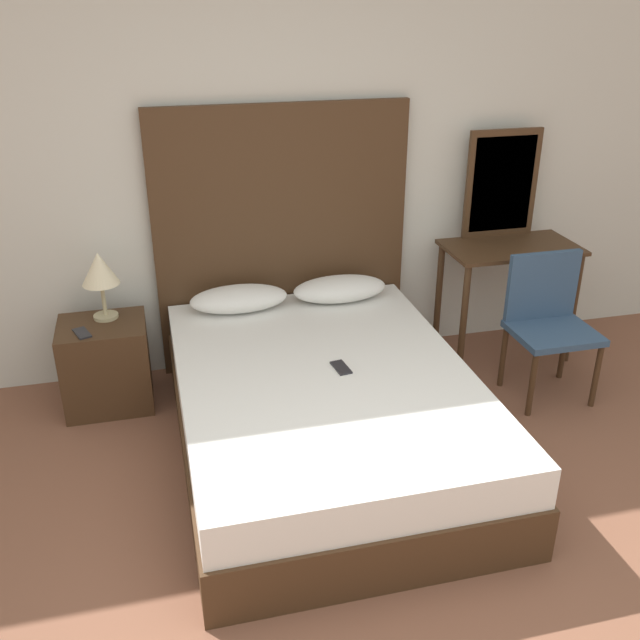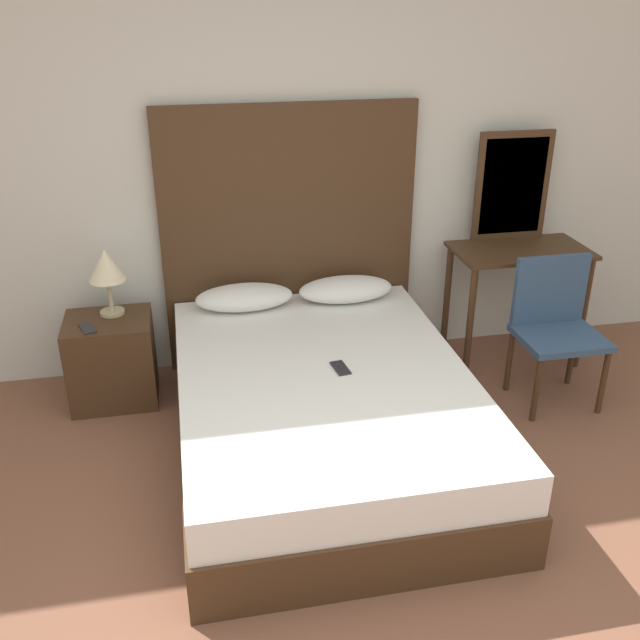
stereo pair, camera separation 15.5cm
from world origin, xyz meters
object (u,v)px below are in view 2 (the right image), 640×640
(vanity_desk, at_px, (518,271))
(table_lamp, at_px, (106,267))
(phone_on_bed, at_px, (340,368))
(chair, at_px, (555,321))
(nightstand, at_px, (112,360))
(phone_on_nightstand, at_px, (87,328))
(bed, at_px, (324,412))

(vanity_desk, bearing_deg, table_lamp, 178.56)
(phone_on_bed, bearing_deg, vanity_desk, 30.08)
(vanity_desk, bearing_deg, chair, -88.11)
(nightstand, bearing_deg, chair, -10.38)
(phone_on_bed, relative_size, nightstand, 0.29)
(nightstand, xyz_separation_m, table_lamp, (0.03, 0.09, 0.57))
(phone_on_bed, height_order, phone_on_nightstand, phone_on_nightstand)
(nightstand, bearing_deg, phone_on_bed, -31.99)
(phone_on_bed, height_order, table_lamp, table_lamp)
(nightstand, bearing_deg, vanity_desk, 0.43)
(nightstand, xyz_separation_m, vanity_desk, (2.62, 0.02, 0.37))
(bed, height_order, table_lamp, table_lamp)
(phone_on_bed, xyz_separation_m, table_lamp, (-1.21, 0.86, 0.34))
(table_lamp, xyz_separation_m, vanity_desk, (2.59, -0.07, -0.20))
(bed, distance_m, phone_on_nightstand, 1.46)
(table_lamp, distance_m, chair, 2.69)
(bed, bearing_deg, nightstand, 145.66)
(chair, bearing_deg, vanity_desk, 91.89)
(bed, xyz_separation_m, nightstand, (-1.15, 0.79, 0.02))
(table_lamp, height_order, chair, table_lamp)
(table_lamp, bearing_deg, bed, -37.87)
(vanity_desk, height_order, chair, chair)
(phone_on_nightstand, bearing_deg, chair, -7.84)
(bed, bearing_deg, phone_on_bed, 6.92)
(table_lamp, xyz_separation_m, phone_on_nightstand, (-0.13, -0.19, -0.29))
(table_lamp, relative_size, chair, 0.47)
(table_lamp, bearing_deg, chair, -12.30)
(table_lamp, bearing_deg, vanity_desk, -1.44)
(phone_on_nightstand, bearing_deg, vanity_desk, 2.66)
(table_lamp, height_order, vanity_desk, table_lamp)
(bed, distance_m, table_lamp, 1.54)
(phone_on_nightstand, distance_m, chair, 2.76)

